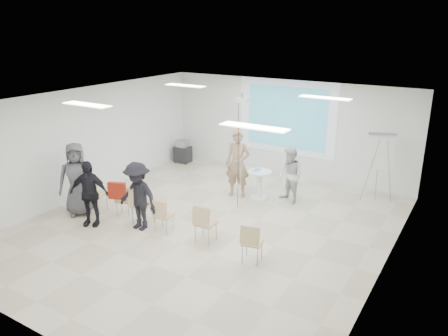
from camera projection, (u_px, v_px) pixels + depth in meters
The scene contains 30 objects.
floor at pixel (206, 229), 10.41m from camera, with size 8.00×9.00×0.10m, color beige.
ceiling at pixel (205, 99), 9.43m from camera, with size 8.00×9.00×0.10m, color white.
wall_back at pixel (287, 128), 13.60m from camera, with size 8.00×0.10×3.00m, color silver.
wall_left at pixel (83, 143), 11.93m from camera, with size 0.10×9.00×3.00m, color silver.
wall_right at pixel (391, 204), 7.91m from camera, with size 0.10×9.00×3.00m, color silver.
projection_halo at pixel (287, 117), 13.43m from camera, with size 3.20×0.01×2.30m, color silver.
projection_image at pixel (286, 118), 13.42m from camera, with size 2.60×0.01×1.90m, color teal.
pedestal_table at pixel (259, 183), 11.92m from camera, with size 0.75×0.75×0.82m.
player_left at pixel (238, 159), 11.94m from camera, with size 0.78×0.53×2.13m, color #987A5D.
player_right at pixel (290, 172), 11.58m from camera, with size 0.81×0.65×1.69m, color silver.
controller_left at pixel (248, 146), 11.95m from camera, with size 0.04×0.12×0.04m, color white.
controller_right at pixel (288, 158), 11.78m from camera, with size 0.04×0.13×0.04m, color white.
chair_far_left at pixel (94, 193), 11.03m from camera, with size 0.47×0.50×0.90m.
chair_left_mid at pixel (123, 198), 10.84m from camera, with size 0.49×0.51×0.79m.
chair_left_inner at pixel (141, 202), 10.34m from camera, with size 0.53×0.56×0.97m.
chair_center at pixel (162, 214), 9.96m from camera, with size 0.42×0.45×0.81m.
chair_right_inner at pixel (204, 221), 9.46m from camera, with size 0.45×0.48×0.90m.
chair_right_far at pixel (251, 240), 8.68m from camera, with size 0.47×0.50×0.85m.
red_jacket at pixel (117, 191), 10.65m from camera, with size 0.45×0.10×0.43m, color #B12B15.
laptop at pixel (143, 203), 10.45m from camera, with size 0.36×0.26×0.03m, color black.
audience_left at pixel (89, 189), 10.24m from camera, with size 1.06×0.64×1.83m, color black.
audience_mid at pixel (138, 192), 10.02m from camera, with size 1.20×0.65×1.86m, color black.
audience_outer at pixel (77, 175), 10.79m from camera, with size 1.02×0.67×2.08m, color #525257.
flipchart_easel at pixel (381, 152), 11.42m from camera, with size 0.77×0.62×1.91m.
av_cart at pixel (183, 152), 15.10m from camera, with size 0.55×0.45×0.79m.
ceiling_projector at pixel (242, 106), 10.70m from camera, with size 0.30×0.25×3.00m.
fluor_panel_nw at pixel (185, 86), 12.06m from camera, with size 1.20×0.30×0.02m, color white.
fluor_panel_ne at pixel (325, 98), 10.08m from camera, with size 1.20×0.30×0.02m, color white.
fluor_panel_sw at pixel (87, 105), 9.23m from camera, with size 1.20×0.30×0.02m, color white.
fluor_panel_se at pixel (254, 127), 7.25m from camera, with size 1.20×0.30×0.02m, color white.
Camera 1 is at (5.28, -7.81, 4.61)m, focal length 35.00 mm.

